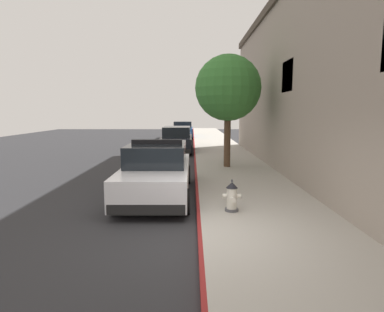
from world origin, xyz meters
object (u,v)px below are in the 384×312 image
object	(u,v)px
police_cruiser	(159,171)
fire_hydrant	(233,197)
parked_car_dark_far	(184,130)
street_tree	(229,88)
parked_car_silver_ahead	(178,140)

from	to	relation	value
police_cruiser	fire_hydrant	size ratio (longest dim) A/B	6.37
police_cruiser	parked_car_dark_far	world-z (taller)	police_cruiser
parked_car_dark_far	fire_hydrant	distance (m)	23.59
police_cruiser	parked_car_dark_far	distance (m)	21.55
police_cruiser	fire_hydrant	distance (m)	2.80
fire_hydrant	street_tree	bearing A→B (deg)	84.92
parked_car_silver_ahead	fire_hydrant	distance (m)	12.83
parked_car_silver_ahead	street_tree	distance (m)	7.37
police_cruiser	parked_car_silver_ahead	size ratio (longest dim) A/B	1.00
parked_car_dark_far	street_tree	size ratio (longest dim) A/B	1.03
street_tree	fire_hydrant	bearing A→B (deg)	-95.08
parked_car_silver_ahead	parked_car_dark_far	world-z (taller)	same
parked_car_silver_ahead	street_tree	xyz separation A→B (m)	(2.45, -6.40, 2.71)
parked_car_dark_far	street_tree	world-z (taller)	street_tree
police_cruiser	parked_car_dark_far	size ratio (longest dim) A/B	1.00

